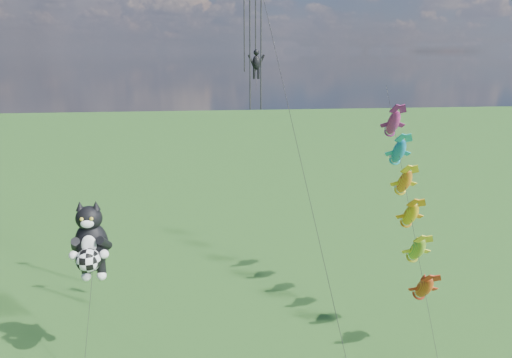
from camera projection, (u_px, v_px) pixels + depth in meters
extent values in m
cylinder|color=black|center=(88.00, 327.00, 30.17)|extent=(0.64, 2.69, 6.35)
ellipsoid|color=black|center=(92.00, 245.00, 30.60)|extent=(2.35, 2.06, 2.99)
ellipsoid|color=black|center=(89.00, 218.00, 30.07)|extent=(1.84, 1.73, 1.51)
cone|color=black|center=(80.00, 206.00, 29.82)|extent=(0.62, 0.62, 0.56)
cone|color=black|center=(96.00, 205.00, 29.93)|extent=(0.62, 0.62, 0.56)
ellipsoid|color=white|center=(87.00, 224.00, 29.52)|extent=(0.85, 0.54, 0.54)
ellipsoid|color=white|center=(89.00, 245.00, 29.86)|extent=(0.99, 0.54, 1.23)
sphere|color=gold|center=(82.00, 219.00, 29.35)|extent=(0.22, 0.22, 0.22)
sphere|color=gold|center=(91.00, 219.00, 29.41)|extent=(0.22, 0.22, 0.22)
sphere|color=white|center=(73.00, 256.00, 29.61)|extent=(0.56, 0.56, 0.56)
sphere|color=white|center=(104.00, 254.00, 29.82)|extent=(0.56, 0.56, 0.56)
sphere|color=white|center=(86.00, 276.00, 30.91)|extent=(0.60, 0.60, 0.60)
sphere|color=white|center=(102.00, 276.00, 31.02)|extent=(0.60, 0.60, 0.60)
sphere|color=white|center=(88.00, 260.00, 29.50)|extent=(1.45, 1.45, 1.45)
cylinder|color=black|center=(411.00, 216.00, 34.41)|extent=(1.49, 15.77, 16.76)
ellipsoid|color=orange|center=(424.00, 287.00, 31.95)|extent=(1.11, 2.54, 2.54)
ellipsoid|color=green|center=(417.00, 250.00, 33.20)|extent=(1.11, 2.54, 2.54)
ellipsoid|color=yellow|center=(411.00, 214.00, 34.45)|extent=(1.11, 2.54, 2.54)
ellipsoid|color=red|center=(404.00, 182.00, 35.70)|extent=(1.11, 2.54, 2.54)
ellipsoid|color=blue|center=(399.00, 151.00, 36.95)|extent=(1.11, 2.54, 2.54)
ellipsoid|color=#D83378|center=(393.00, 123.00, 38.20)|extent=(1.11, 2.54, 2.54)
cylinder|color=black|center=(305.00, 181.00, 25.42)|extent=(3.82, 16.67, 25.91)
cylinder|color=black|center=(250.00, 50.00, 28.50)|extent=(0.08, 0.08, 7.15)
cylinder|color=black|center=(261.00, 50.00, 28.58)|extent=(0.08, 0.08, 7.15)
cylinder|color=black|center=(244.00, 0.00, 30.80)|extent=(0.08, 0.08, 9.07)
cylinder|color=black|center=(256.00, 0.00, 30.88)|extent=(0.08, 0.08, 9.07)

